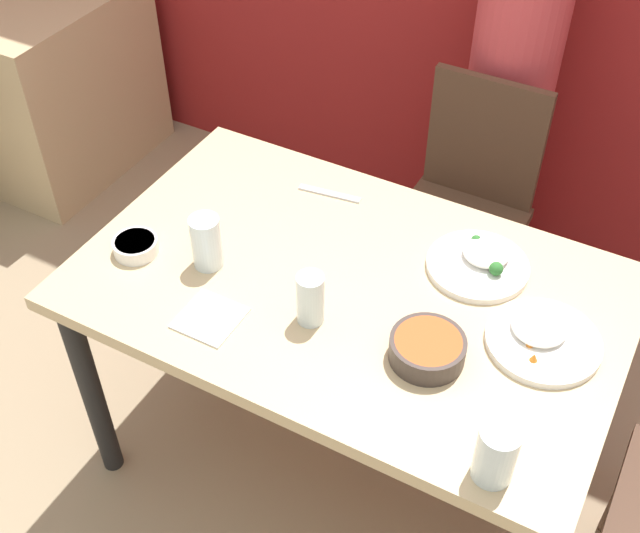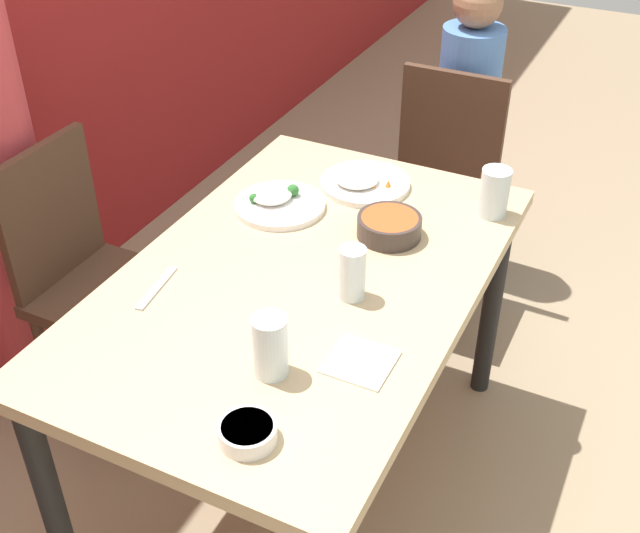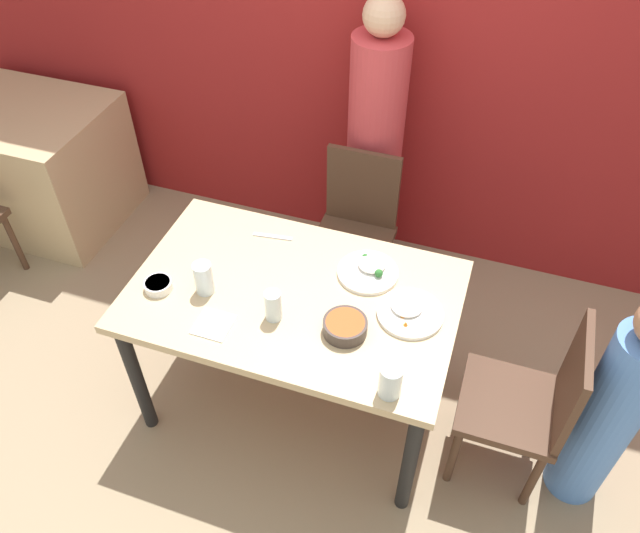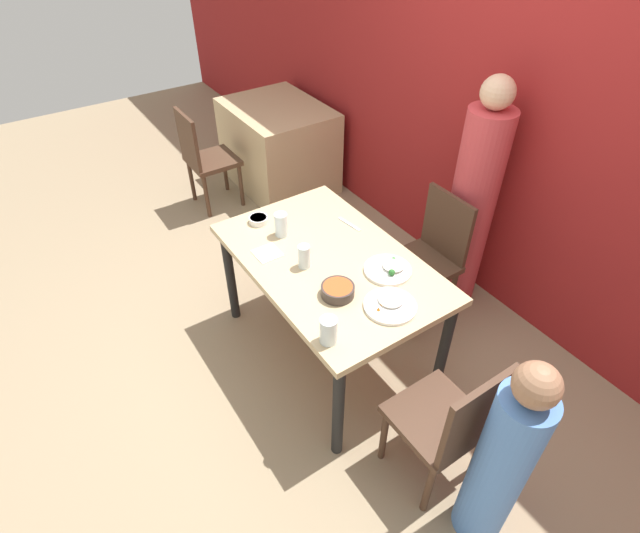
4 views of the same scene
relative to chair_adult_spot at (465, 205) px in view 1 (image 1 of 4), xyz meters
The scene contains 14 objects.
ground_plane 0.90m from the chair_adult_spot, 93.58° to the right, with size 10.00×10.00×0.00m, color #998466.
dining_table 0.78m from the chair_adult_spot, 93.58° to the right, with size 1.34×0.84×0.75m.
chair_adult_spot is the anchor object (origin of this frame).
person_adult 0.41m from the chair_adult_spot, 90.00° to the left, with size 0.29×0.29×1.58m.
bowl_curry 0.96m from the chair_adult_spot, 76.53° to the right, with size 0.17×0.17×0.06m.
plate_rice_adult 0.66m from the chair_adult_spot, 68.77° to the right, with size 0.26×0.26×0.05m.
plate_rice_child 0.89m from the chair_adult_spot, 59.38° to the right, with size 0.26×0.26×0.04m.
bowl_rice_small 1.13m from the chair_adult_spot, 122.30° to the right, with size 0.12×0.12×0.04m.
glass_water_tall 1.24m from the chair_adult_spot, 68.13° to the right, with size 0.08×0.08×0.14m.
glass_water_short 0.97m from the chair_adult_spot, 94.60° to the right, with size 0.07×0.07×0.14m.
glass_water_center 1.01m from the chair_adult_spot, 114.36° to the right, with size 0.08×0.08×0.14m.
napkin_folded 1.10m from the chair_adult_spot, 105.39° to the right, with size 0.14×0.14×0.01m.
fork_steel 0.60m from the chair_adult_spot, 118.50° to the right, with size 0.18×0.04×0.01m.
background_table 2.06m from the chair_adult_spot, behind, with size 0.98×0.78×0.76m.
Camera 1 is at (0.61, -1.27, 2.14)m, focal length 45.00 mm.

